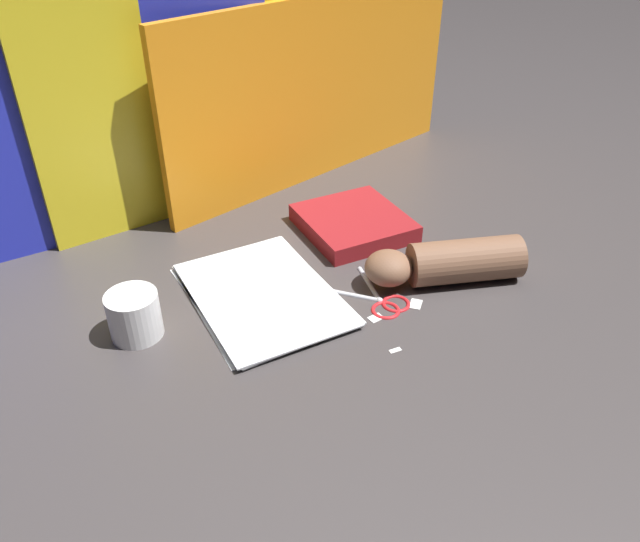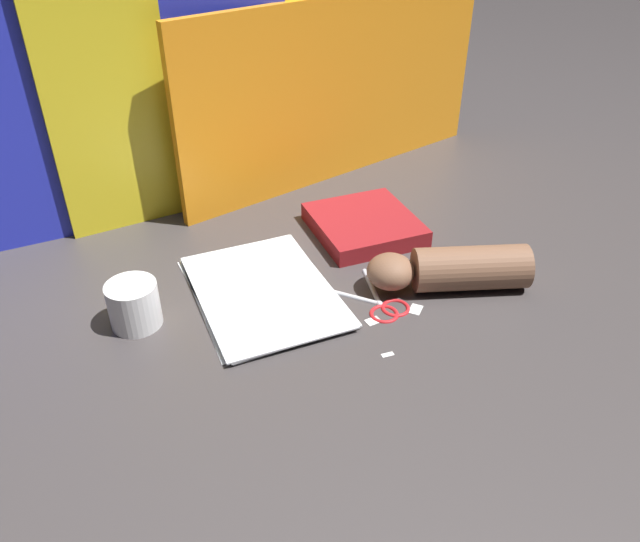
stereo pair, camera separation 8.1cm
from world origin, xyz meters
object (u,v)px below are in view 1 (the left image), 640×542
paper_stack (262,294)px  mug (134,315)px  hand_forearm (447,262)px  scissors (381,299)px  book_closed (354,223)px

paper_stack → mug: bearing=174.9°
hand_forearm → mug: hand_forearm is taller
mug → scissors: bearing=-20.5°
paper_stack → hand_forearm: bearing=-24.3°
paper_stack → book_closed: bearing=20.4°
paper_stack → book_closed: (0.27, 0.10, 0.01)m
paper_stack → book_closed: 0.29m
scissors → hand_forearm: (0.14, -0.01, 0.04)m
scissors → hand_forearm: hand_forearm is taller
paper_stack → hand_forearm: (0.31, -0.14, 0.03)m
scissors → mug: bearing=159.5°
book_closed → hand_forearm: hand_forearm is taller
book_closed → hand_forearm: (0.04, -0.24, 0.02)m
mug → paper_stack: bearing=-5.1°
paper_stack → hand_forearm: size_ratio=1.17×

